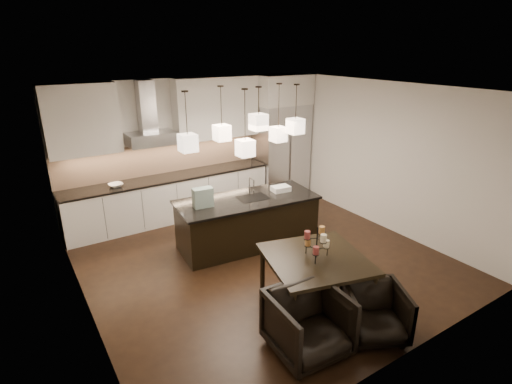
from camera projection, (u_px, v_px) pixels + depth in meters
floor at (262, 260)px, 6.76m from camera, size 5.50×5.50×0.02m
ceiling at (263, 89)px, 5.78m from camera, size 5.50×5.50×0.02m
wall_back at (191, 146)px, 8.44m from camera, size 5.50×0.02×2.80m
wall_front at (412, 253)px, 4.09m from camera, size 5.50×0.02×2.80m
wall_left at (75, 220)px, 4.87m from camera, size 0.02×5.50×2.80m
wall_right at (382, 156)px, 7.67m from camera, size 0.02×5.50×2.80m
refrigerator at (281, 151)px, 9.32m from camera, size 1.20×0.72×2.15m
fridge_panel at (282, 90)px, 8.84m from camera, size 1.26×0.72×0.65m
lower_cabinets at (172, 199)px, 8.20m from camera, size 4.21×0.62×0.88m
countertop at (170, 177)px, 8.04m from camera, size 4.21×0.66×0.04m
backsplash at (164, 158)px, 8.16m from camera, size 4.21×0.02×0.63m
upper_cab_left at (81, 120)px, 6.96m from camera, size 1.25×0.35×1.25m
upper_cab_right at (217, 108)px, 8.31m from camera, size 1.85×0.35×1.25m
hood_canopy at (151, 139)px, 7.64m from camera, size 0.90×0.52×0.24m
hood_chimney at (146, 106)px, 7.52m from camera, size 0.30×0.28×0.96m
fruit_bowl at (116, 185)px, 7.43m from camera, size 0.29×0.29×0.06m
island_body at (247, 222)px, 7.14m from camera, size 2.48×1.21×0.84m
island_top at (247, 199)px, 6.99m from camera, size 2.57×1.29×0.04m
faucet at (249, 186)px, 7.04m from camera, size 0.12×0.24×0.36m
tote_bag at (203, 198)px, 6.57m from camera, size 0.34×0.21×0.33m
food_container at (281, 189)px, 7.32m from camera, size 0.35×0.26×0.10m
dining_table at (315, 282)px, 5.41m from camera, size 1.55×1.55×0.76m
candelabra at (317, 242)px, 5.20m from camera, size 0.45×0.45×0.45m
candle_a at (326, 244)px, 5.26m from camera, size 0.09×0.09×0.10m
candle_b at (308, 242)px, 5.31m from camera, size 0.09×0.09×0.10m
candle_c at (316, 250)px, 5.09m from camera, size 0.09×0.09×0.10m
candle_d at (322, 230)px, 5.28m from camera, size 0.09×0.09×0.10m
candle_e at (307, 235)px, 5.14m from camera, size 0.09×0.09×0.10m
candle_f at (323, 238)px, 5.05m from camera, size 0.09×0.09×0.10m
armchair_left at (308, 324)px, 4.60m from camera, size 0.88×0.91×0.77m
armchair_right at (375, 312)px, 4.88m from camera, size 0.96×0.97×0.66m
pendant_a at (188, 143)px, 5.90m from camera, size 0.24×0.24×0.26m
pendant_b at (222, 133)px, 6.60m from camera, size 0.24×0.24×0.26m
pendant_c at (258, 122)px, 6.43m from camera, size 0.24×0.24×0.26m
pendant_d at (278, 134)px, 7.05m from camera, size 0.24×0.24×0.26m
pendant_e at (295, 126)px, 6.86m from camera, size 0.24×0.24×0.26m
pendant_f at (245, 148)px, 6.24m from camera, size 0.24×0.24×0.26m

